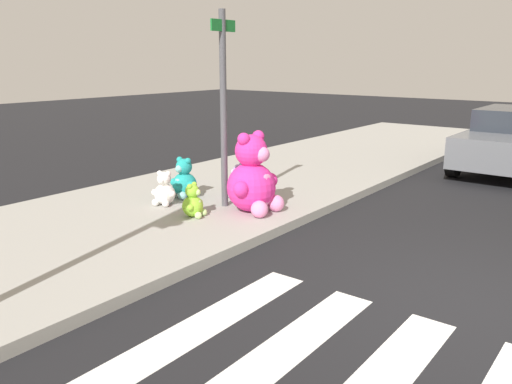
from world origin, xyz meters
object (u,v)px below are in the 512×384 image
Objects in this scene: plush_pink_large at (253,180)px; plush_white at (164,191)px; car_grey at (512,139)px; plush_lime at (194,203)px; plush_lavender at (239,184)px; plush_teal at (184,181)px; sign_pole at (223,106)px.

plush_pink_large reaches higher than plush_white.
plush_white is 8.39m from car_grey.
plush_lime is 0.92m from plush_white.
plush_lavender is 1.36m from plush_white.
plush_lime is (-0.76, -0.99, -0.07)m from plush_teal.
sign_pole is 1.67m from plush_lime.
sign_pole is 4.38× the size of plush_teal.
sign_pole is at bearing -88.91° from plush_teal.
plush_lavender reaches higher than plush_lime.
plush_lavender is at bearing -52.44° from plush_teal.
plush_white is (-0.57, -0.10, -0.06)m from plush_teal.
plush_pink_large is at bearing -67.16° from plush_white.
car_grey is at bearing -19.74° from plush_pink_large.
plush_lavender is 0.15× the size of car_grey.
plush_lime is (-0.81, 0.57, -0.31)m from plush_pink_large.
sign_pole is at bearing -56.21° from plush_white.
plush_teal is (-0.05, 1.56, -0.23)m from plush_pink_large.
plush_pink_large reaches higher than plush_lavender.
plush_teal is (-0.02, 0.97, -1.41)m from sign_pole.
car_grey is at bearing -30.28° from plush_teal.
plush_white is (-0.58, 0.87, -1.46)m from sign_pole.
plush_pink_large is 1.58m from plush_teal.
plush_pink_large is 2.11× the size of plush_lavender.
sign_pole is at bearing 93.05° from plush_pink_large.
plush_lime is 8.20m from car_grey.
plush_lavender is 1.05× the size of plush_white.
car_grey reaches higher than plush_lime.
plush_white is at bearing -170.10° from plush_teal.
sign_pole reaches higher than plush_teal.
plush_pink_large is 1.04m from plush_lime.
sign_pole is 5.79× the size of plush_lime.
plush_lavender is (0.56, 0.77, -0.28)m from plush_pink_large.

